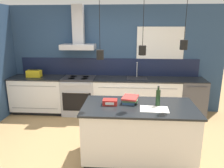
{
  "coord_description": "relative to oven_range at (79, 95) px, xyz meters",
  "views": [
    {
      "loc": [
        0.47,
        -3.37,
        2.12
      ],
      "look_at": [
        0.19,
        0.62,
        1.05
      ],
      "focal_mm": 35.0,
      "sensor_mm": 36.0,
      "label": 1
    }
  ],
  "objects": [
    {
      "name": "ground_plane",
      "position": [
        0.7,
        -1.69,
        -0.46
      ],
      "size": [
        16.0,
        16.0,
        0.0
      ],
      "primitive_type": "plane",
      "color": "tan",
      "rests_on": "ground"
    },
    {
      "name": "wall_back",
      "position": [
        0.66,
        0.31,
        0.9
      ],
      "size": [
        5.6,
        2.31,
        2.6
      ],
      "color": "navy",
      "rests_on": "ground_plane"
    },
    {
      "name": "counter_run_left",
      "position": [
        -1.03,
        0.01,
        0.01
      ],
      "size": [
        1.29,
        0.64,
        0.91
      ],
      "color": "black",
      "rests_on": "ground_plane"
    },
    {
      "name": "counter_run_sink",
      "position": [
        1.4,
        0.01,
        0.01
      ],
      "size": [
        2.03,
        0.64,
        1.28
      ],
      "color": "black",
      "rests_on": "ground_plane"
    },
    {
      "name": "oven_range",
      "position": [
        0.0,
        0.0,
        0.0
      ],
      "size": [
        0.78,
        0.66,
        0.91
      ],
      "color": "#B5B5BA",
      "rests_on": "ground_plane"
    },
    {
      "name": "dishwasher",
      "position": [
        2.7,
        0.0,
        0.0
      ],
      "size": [
        0.59,
        0.65,
        0.91
      ],
      "color": "#4C4C51",
      "rests_on": "ground_plane"
    },
    {
      "name": "kitchen_island",
      "position": [
        1.36,
        -1.83,
        0.0
      ],
      "size": [
        1.76,
        0.94,
        0.91
      ],
      "color": "black",
      "rests_on": "ground_plane"
    },
    {
      "name": "bottle_on_island",
      "position": [
        1.65,
        -1.8,
        0.59
      ],
      "size": [
        0.07,
        0.07,
        0.32
      ],
      "color": "#193319",
      "rests_on": "kitchen_island"
    },
    {
      "name": "book_stack",
      "position": [
        1.22,
        -1.68,
        0.51
      ],
      "size": [
        0.29,
        0.35,
        0.1
      ],
      "color": "#335684",
      "rests_on": "kitchen_island"
    },
    {
      "name": "red_supply_box",
      "position": [
        0.9,
        -1.81,
        0.5
      ],
      "size": [
        0.22,
        0.16,
        0.08
      ],
      "color": "red",
      "rests_on": "kitchen_island"
    },
    {
      "name": "paper_pile",
      "position": [
        1.58,
        -1.97,
        0.46
      ],
      "size": [
        0.43,
        0.3,
        0.01
      ],
      "color": "silver",
      "rests_on": "kitchen_island"
    },
    {
      "name": "yellow_toolbox",
      "position": [
        -1.1,
        0.0,
        0.54
      ],
      "size": [
        0.34,
        0.18,
        0.19
      ],
      "color": "gold",
      "rests_on": "counter_run_left"
    }
  ]
}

